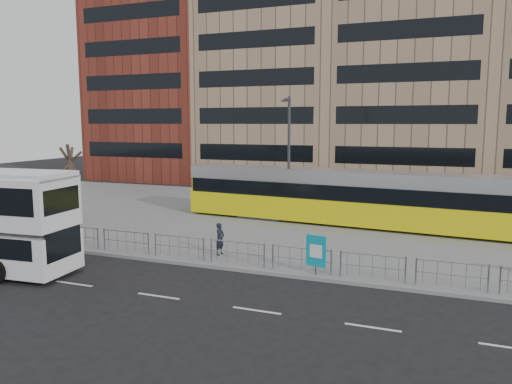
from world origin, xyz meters
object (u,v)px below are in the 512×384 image
(tram, at_px, (407,201))
(traffic_light_west, at_px, (73,206))
(pedestrian, at_px, (220,239))
(lamp_post_west, at_px, (289,154))
(ad_panel, at_px, (316,252))
(bare_tree, at_px, (69,142))

(tram, relative_size, traffic_light_west, 9.38)
(pedestrian, xyz_separation_m, traffic_light_west, (-8.28, -0.63, 1.19))
(tram, bearing_deg, lamp_post_west, -173.42)
(ad_panel, relative_size, bare_tree, 0.24)
(ad_panel, bearing_deg, pedestrian, 174.62)
(traffic_light_west, height_order, lamp_post_west, lamp_post_west)
(lamp_post_west, relative_size, bare_tree, 1.16)
(traffic_light_west, distance_m, bare_tree, 7.36)
(traffic_light_west, bearing_deg, tram, 54.90)
(ad_panel, relative_size, pedestrian, 1.07)
(traffic_light_west, xyz_separation_m, lamp_post_west, (8.83, 9.71, 2.40))
(tram, bearing_deg, traffic_light_west, -143.56)
(ad_panel, distance_m, traffic_light_west, 13.47)
(tram, relative_size, lamp_post_west, 3.63)
(pedestrian, xyz_separation_m, bare_tree, (-12.76, 4.30, 4.33))
(tram, bearing_deg, pedestrian, -125.45)
(ad_panel, distance_m, lamp_post_west, 11.91)
(tram, height_order, bare_tree, bare_tree)
(ad_panel, height_order, pedestrian, ad_panel)
(traffic_light_west, bearing_deg, bare_tree, 155.64)
(bare_tree, bearing_deg, tram, 13.60)
(lamp_post_west, bearing_deg, bare_tree, -160.24)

